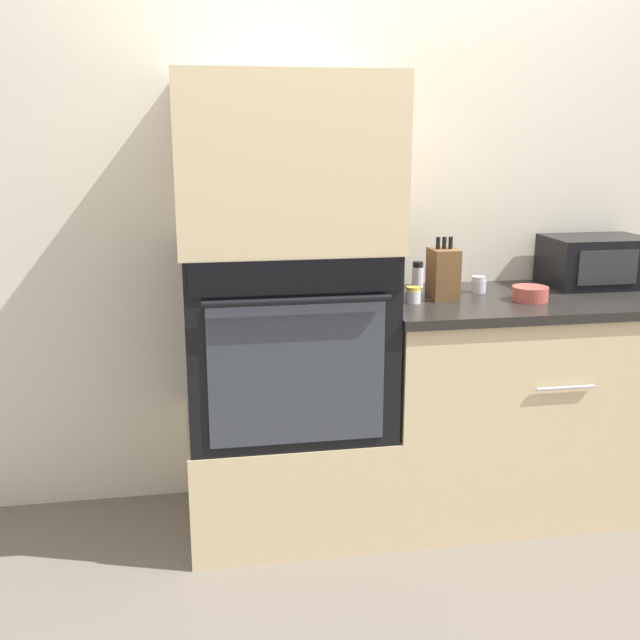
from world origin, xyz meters
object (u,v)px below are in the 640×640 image
condiment_jar_mid (479,285)px  bowl (530,294)px  microwave (595,261)px  knife_block (443,273)px  condiment_jar_far (418,275)px  wall_oven (286,336)px  condiment_jar_near (413,295)px

condiment_jar_mid → bowl: bearing=-51.9°
microwave → knife_block: knife_block is taller
microwave → knife_block: size_ratio=1.70×
condiment_jar_mid → condiment_jar_far: condiment_jar_far is taller
wall_oven → knife_block: (0.60, 0.02, 0.21)m
knife_block → condiment_jar_far: 0.23m
wall_oven → condiment_jar_far: wall_oven is taller
bowl → condiment_jar_mid: 0.22m
microwave → condiment_jar_far: size_ratio=3.79×
knife_block → condiment_jar_far: size_ratio=2.22×
condiment_jar_near → condiment_jar_far: bearing=69.8°
wall_oven → condiment_jar_mid: bearing=7.2°
knife_block → condiment_jar_far: (-0.03, 0.22, -0.05)m
condiment_jar_mid → condiment_jar_far: bearing=146.0°
condiment_jar_far → condiment_jar_near: bearing=-110.2°
wall_oven → condiment_jar_near: bearing=-4.5°
microwave → bowl: bearing=-150.1°
microwave → knife_block: bearing=-169.5°
condiment_jar_near → condiment_jar_far: condiment_jar_far is taller
wall_oven → microwave: 1.32m
microwave → condiment_jar_mid: 0.52m
condiment_jar_near → condiment_jar_mid: condiment_jar_mid is taller
knife_block → condiment_jar_mid: (0.18, 0.08, -0.07)m
condiment_jar_near → microwave: bearing=12.4°
wall_oven → bowl: wall_oven is taller
wall_oven → microwave: (1.29, 0.14, 0.22)m
condiment_jar_mid → condiment_jar_far: (-0.21, 0.14, 0.02)m
wall_oven → microwave: wall_oven is taller
wall_oven → condiment_jar_mid: 0.80m
knife_block → condiment_jar_far: bearing=97.7°
bowl → condiment_jar_far: 0.46m
microwave → condiment_jar_mid: microwave is taller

